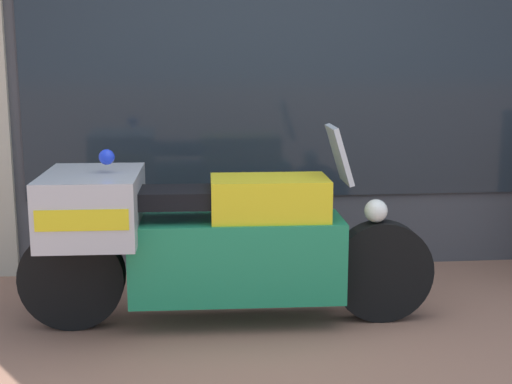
{
  "coord_description": "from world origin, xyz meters",
  "views": [
    {
      "loc": [
        -0.6,
        -3.37,
        1.6
      ],
      "look_at": [
        -0.15,
        1.18,
        0.7
      ],
      "focal_mm": 50.0,
      "sensor_mm": 36.0,
      "label": 1
    }
  ],
  "objects": [
    {
      "name": "shop_building",
      "position": [
        -0.35,
        2.0,
        1.7
      ],
      "size": [
        5.18,
        0.55,
        3.38
      ],
      "color": "#424247",
      "rests_on": "ground"
    },
    {
      "name": "paramedic_motorcycle",
      "position": [
        -0.55,
        0.69,
        0.54
      ],
      "size": [
        2.45,
        0.77,
        1.19
      ],
      "rotation": [
        0.0,
        0.0,
        -0.03
      ],
      "color": "black",
      "rests_on": "ground"
    },
    {
      "name": "window_display",
      "position": [
        0.3,
        2.03,
        0.48
      ],
      "size": [
        3.97,
        0.3,
        2.02
      ],
      "color": "slate",
      "rests_on": "ground"
    },
    {
      "name": "ground_plane",
      "position": [
        0.0,
        0.0,
        0.0
      ],
      "size": [
        60.0,
        60.0,
        0.0
      ],
      "primitive_type": "plane",
      "color": "#8E604C"
    }
  ]
}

